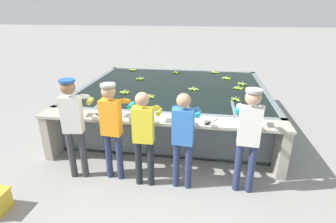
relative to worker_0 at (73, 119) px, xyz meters
name	(u,v)px	position (x,y,z in m)	size (l,w,h in m)	color
ground_plane	(158,171)	(1.32, 0.32, -1.06)	(80.00, 80.00, 0.00)	gray
wash_tank	(174,104)	(1.32, 2.61, -0.60)	(4.45, 3.71, 0.93)	slate
work_ledge	(159,132)	(1.32, 0.54, -0.40)	(4.45, 0.45, 0.93)	#A8A393
worker_0	(73,119)	(0.00, 0.00, 0.00)	(0.47, 0.74, 1.73)	#38383D
worker_1	(112,123)	(0.63, 0.06, -0.04)	(0.45, 0.73, 1.67)	navy
worker_2	(144,131)	(1.18, -0.04, -0.11)	(0.41, 0.71, 1.60)	#1E2328
worker_3	(183,133)	(1.79, -0.02, -0.11)	(0.45, 0.72, 1.60)	navy
worker_4	(249,131)	(2.76, 0.02, -0.03)	(0.44, 0.73, 1.70)	navy
banana_bunch_floating_0	(176,72)	(1.20, 4.01, -0.11)	(0.27, 0.27, 0.08)	#75A333
banana_bunch_floating_1	(236,99)	(2.73, 1.75, -0.11)	(0.24, 0.24, 0.08)	#93BC3D
banana_bunch_floating_2	(150,96)	(0.90, 1.67, -0.11)	(0.28, 0.28, 0.08)	#93BC3D
banana_bunch_floating_3	(242,84)	(3.00, 3.01, -0.11)	(0.27, 0.27, 0.08)	#9EC642
banana_bunch_floating_4	(194,89)	(1.82, 2.37, -0.11)	(0.28, 0.28, 0.08)	#9EC642
banana_bunch_floating_5	(215,72)	(2.36, 4.22, -0.11)	(0.27, 0.28, 0.08)	#9EC642
banana_bunch_floating_6	(238,88)	(2.87, 2.61, -0.11)	(0.28, 0.27, 0.08)	#9EC642
banana_bunch_floating_7	(133,70)	(-0.17, 4.19, -0.11)	(0.28, 0.28, 0.08)	#8CB738
banana_bunch_floating_8	(140,79)	(0.32, 3.15, -0.11)	(0.28, 0.27, 0.08)	#7FAD33
banana_bunch_floating_9	(227,78)	(2.65, 3.54, -0.11)	(0.28, 0.28, 0.08)	#9EC642
banana_bunch_floating_10	(125,92)	(0.28, 1.89, -0.11)	(0.28, 0.28, 0.08)	#8CB738
knife_0	(210,122)	(2.20, 0.49, -0.12)	(0.21, 0.31, 0.02)	silver
knife_1	(99,115)	(0.22, 0.50, -0.12)	(0.29, 0.24, 0.02)	silver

